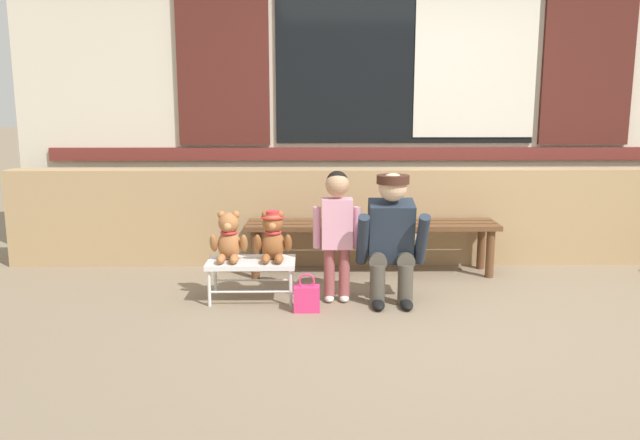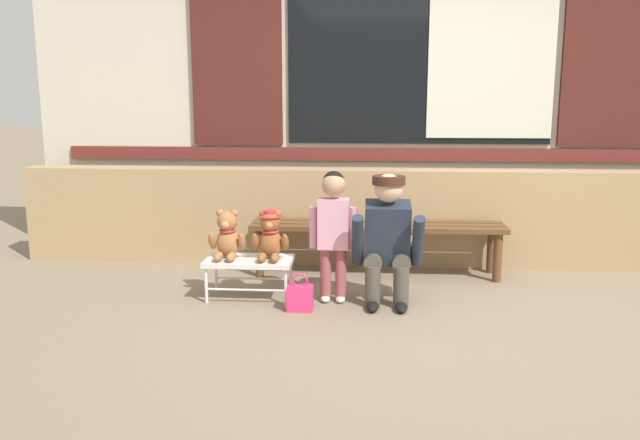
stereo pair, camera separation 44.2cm
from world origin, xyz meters
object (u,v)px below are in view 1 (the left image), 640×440
wooden_bench_long (372,230)px  adult_crouching (392,237)px  teddy_bear_plain (229,238)px  child_standing (337,222)px  handbag_on_ground (307,298)px  small_display_bench (251,265)px  teddy_bear_with_hat (273,237)px

wooden_bench_long → adult_crouching: adult_crouching is taller
teddy_bear_plain → child_standing: size_ratio=0.38×
child_standing → handbag_on_ground: 0.59m
small_display_bench → teddy_bear_with_hat: 0.26m
teddy_bear_with_hat → child_standing: (0.46, -0.04, 0.12)m
wooden_bench_long → teddy_bear_with_hat: 1.07m
small_display_bench → adult_crouching: 1.05m
teddy_bear_plain → child_standing: bearing=-2.8°
small_display_bench → adult_crouching: (1.02, -0.06, 0.21)m
teddy_bear_with_hat → handbag_on_ground: bearing=-47.5°
small_display_bench → child_standing: 0.71m
small_display_bench → teddy_bear_plain: bearing=179.5°
teddy_bear_plain → handbag_on_ground: size_ratio=1.34×
handbag_on_ground → small_display_bench: bearing=146.7°
wooden_bench_long → child_standing: 0.85m
teddy_bear_plain → teddy_bear_with_hat: 0.32m
small_display_bench → adult_crouching: adult_crouching is taller
teddy_bear_plain → adult_crouching: adult_crouching is taller
wooden_bench_long → teddy_bear_plain: 1.32m
small_display_bench → child_standing: (0.62, -0.04, 0.33)m
wooden_bench_long → child_standing: bearing=-113.2°
adult_crouching → handbag_on_ground: 0.75m
child_standing → adult_crouching: size_ratio=1.01×
wooden_bench_long → teddy_bear_with_hat: (-0.79, -0.71, 0.10)m
wooden_bench_long → teddy_bear_plain: (-1.11, -0.71, 0.09)m
teddy_bear_plain → handbag_on_ground: 0.73m
wooden_bench_long → handbag_on_ground: wooden_bench_long is taller
wooden_bench_long → adult_crouching: bearing=-84.6°
teddy_bear_with_hat → adult_crouching: size_ratio=0.38×
small_display_bench → wooden_bench_long: bearing=37.1°
wooden_bench_long → handbag_on_ground: (-0.54, -0.98, -0.28)m
small_display_bench → child_standing: size_ratio=0.67×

